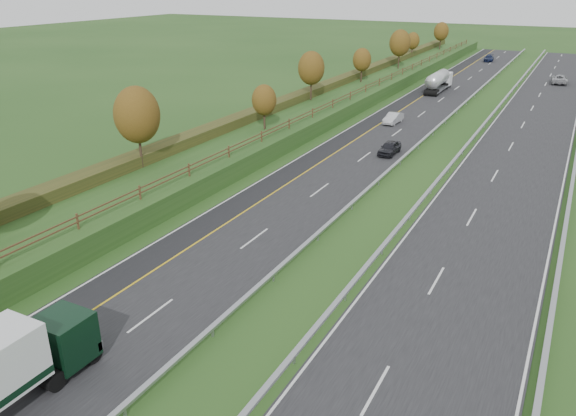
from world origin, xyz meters
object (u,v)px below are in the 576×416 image
at_px(car_dark_near, 390,148).
at_px(car_oncoming, 559,79).
at_px(car_small_far, 489,58).
at_px(road_tanker, 439,81).
at_px(car_silver_mid, 393,118).

relative_size(car_dark_near, car_oncoming, 0.72).
distance_m(car_dark_near, car_small_far, 85.19).
relative_size(car_small_far, car_oncoming, 0.85).
bearing_deg(car_dark_near, road_tanker, 97.55).
height_order(car_dark_near, car_small_far, car_small_far).
bearing_deg(road_tanker, car_small_far, 88.14).
bearing_deg(car_silver_mid, road_tanker, 94.71).
relative_size(car_dark_near, car_silver_mid, 0.98).
bearing_deg(car_silver_mid, car_oncoming, 72.03).
height_order(car_dark_near, car_oncoming, car_oncoming).
height_order(road_tanker, car_small_far, road_tanker).
distance_m(car_small_far, car_oncoming, 30.98).
bearing_deg(car_oncoming, car_silver_mid, 63.87).
bearing_deg(car_oncoming, car_dark_near, 72.58).
distance_m(road_tanker, car_oncoming, 26.00).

